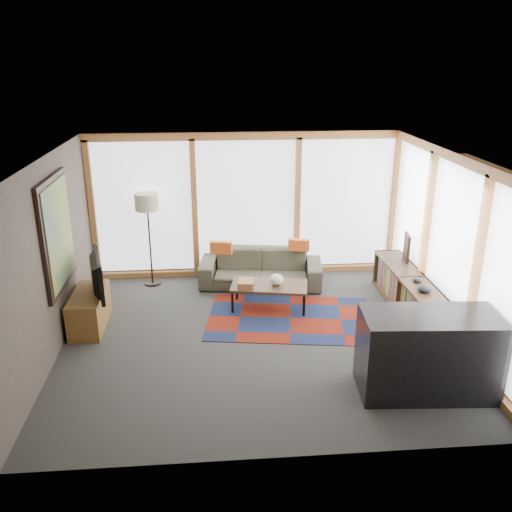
{
  "coord_description": "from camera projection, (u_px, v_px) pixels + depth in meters",
  "views": [
    {
      "loc": [
        -0.62,
        -6.88,
        3.81
      ],
      "look_at": [
        0.0,
        0.4,
        1.1
      ],
      "focal_mm": 38.0,
      "sensor_mm": 36.0,
      "label": 1
    }
  ],
  "objects": [
    {
      "name": "floor_lamp",
      "position": [
        150.0,
        240.0,
        9.34
      ],
      "size": [
        0.41,
        0.41,
        1.65
      ],
      "primitive_type": null,
      "color": "black",
      "rests_on": "ground"
    },
    {
      "name": "shelf_picture",
      "position": [
        407.0,
        247.0,
        8.92
      ],
      "size": [
        0.1,
        0.35,
        0.45
      ],
      "primitive_type": "cube",
      "rotation": [
        0.0,
        0.0,
        -0.17
      ],
      "color": "black",
      "rests_on": "bookshelf"
    },
    {
      "name": "vase",
      "position": [
        277.0,
        280.0,
        8.53
      ],
      "size": [
        0.25,
        0.25,
        0.18
      ],
      "primitive_type": "ellipsoid",
      "rotation": [
        0.0,
        0.0,
        -0.22
      ],
      "color": "white",
      "rests_on": "coffee_table"
    },
    {
      "name": "room_envelope",
      "position": [
        289.0,
        223.0,
        7.83
      ],
      "size": [
        5.52,
        5.02,
        2.62
      ],
      "color": "#42352F",
      "rests_on": "ground"
    },
    {
      "name": "bookshelf",
      "position": [
        410.0,
        295.0,
        8.44
      ],
      "size": [
        0.44,
        2.45,
        0.61
      ],
      "primitive_type": null,
      "color": "#332316",
      "rests_on": "ground"
    },
    {
      "name": "sofa",
      "position": [
        261.0,
        268.0,
        9.48
      ],
      "size": [
        2.2,
        1.1,
        0.61
      ],
      "primitive_type": "imported",
      "rotation": [
        0.0,
        0.0,
        -0.14
      ],
      "color": "#343425",
      "rests_on": "ground"
    },
    {
      "name": "pillow_left",
      "position": [
        221.0,
        248.0,
        9.28
      ],
      "size": [
        0.39,
        0.19,
        0.21
      ],
      "primitive_type": "cube",
      "rotation": [
        0.0,
        0.0,
        -0.22
      ],
      "color": "orange",
      "rests_on": "sofa"
    },
    {
      "name": "ground",
      "position": [
        258.0,
        337.0,
        7.8
      ],
      "size": [
        5.5,
        5.5,
        0.0
      ],
      "primitive_type": "plane",
      "color": "#31312F",
      "rests_on": "ground"
    },
    {
      "name": "bowl_b",
      "position": [
        417.0,
        280.0,
        8.13
      ],
      "size": [
        0.16,
        0.16,
        0.07
      ],
      "primitive_type": "ellipsoid",
      "rotation": [
        0.0,
        0.0,
        0.06
      ],
      "color": "black",
      "rests_on": "bookshelf"
    },
    {
      "name": "coffee_table",
      "position": [
        269.0,
        296.0,
        8.65
      ],
      "size": [
        1.28,
        0.81,
        0.4
      ],
      "primitive_type": null,
      "rotation": [
        0.0,
        0.0,
        -0.18
      ],
      "color": "#332316",
      "rests_on": "ground"
    },
    {
      "name": "bar_counter",
      "position": [
        428.0,
        354.0,
        6.39
      ],
      "size": [
        1.64,
        0.85,
        1.01
      ],
      "primitive_type": "cube",
      "rotation": [
        0.0,
        0.0,
        -0.07
      ],
      "color": "black",
      "rests_on": "ground"
    },
    {
      "name": "television",
      "position": [
        91.0,
        275.0,
        7.82
      ],
      "size": [
        0.39,
        1.03,
        0.59
      ],
      "primitive_type": "imported",
      "rotation": [
        0.0,
        0.0,
        1.82
      ],
      "color": "black",
      "rests_on": "tv_console"
    },
    {
      "name": "pillow_right",
      "position": [
        299.0,
        245.0,
        9.41
      ],
      "size": [
        0.38,
        0.19,
        0.2
      ],
      "primitive_type": "cube",
      "rotation": [
        0.0,
        0.0,
        -0.23
      ],
      "color": "orange",
      "rests_on": "sofa"
    },
    {
      "name": "bowl_a",
      "position": [
        425.0,
        288.0,
        7.79
      ],
      "size": [
        0.25,
        0.25,
        0.1
      ],
      "primitive_type": "ellipsoid",
      "rotation": [
        0.0,
        0.0,
        -0.23
      ],
      "color": "black",
      "rests_on": "bookshelf"
    },
    {
      "name": "tv_console",
      "position": [
        89.0,
        310.0,
        8.03
      ],
      "size": [
        0.45,
        1.07,
        0.54
      ],
      "primitive_type": "cube",
      "color": "brown",
      "rests_on": "ground"
    },
    {
      "name": "rug",
      "position": [
        290.0,
        318.0,
        8.35
      ],
      "size": [
        2.72,
        1.97,
        0.01
      ],
      "primitive_type": "cube",
      "rotation": [
        0.0,
        0.0,
        -0.15
      ],
      "color": "maroon",
      "rests_on": "ground"
    },
    {
      "name": "book_stack",
      "position": [
        246.0,
        283.0,
        8.51
      ],
      "size": [
        0.28,
        0.33,
        0.1
      ],
      "primitive_type": "cube",
      "rotation": [
        0.0,
        0.0,
        -0.15
      ],
      "color": "#935830",
      "rests_on": "coffee_table"
    }
  ]
}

